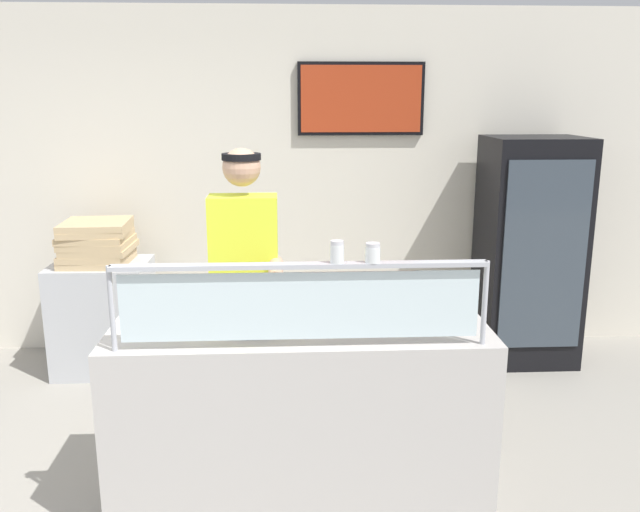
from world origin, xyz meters
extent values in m
plane|color=gray|center=(0.92, 1.00, 0.00)|extent=(12.00, 12.00, 0.00)
cube|color=silver|center=(0.92, 2.60, 1.35)|extent=(6.23, 0.08, 2.70)
cube|color=black|center=(1.44, 2.53, 2.01)|extent=(0.98, 0.04, 0.55)
cube|color=#B23819|center=(1.44, 2.51, 2.01)|extent=(0.93, 0.01, 0.50)
cube|color=#BCB7B2|center=(0.92, 0.33, 0.47)|extent=(1.83, 0.66, 0.95)
cylinder|color=#B2B5BC|center=(0.10, 0.06, 1.14)|extent=(0.02, 0.02, 0.39)
cylinder|color=#B2B5BC|center=(1.73, 0.06, 1.14)|extent=(0.02, 0.02, 0.39)
cube|color=silver|center=(0.92, 0.06, 1.14)|extent=(1.57, 0.01, 0.31)
cube|color=#B2B5BC|center=(0.92, 0.06, 1.33)|extent=(1.63, 0.06, 0.02)
cylinder|color=#9EA0A8|center=(0.70, 0.40, 0.96)|extent=(0.49, 0.49, 0.01)
cylinder|color=tan|center=(0.70, 0.40, 0.97)|extent=(0.47, 0.47, 0.02)
cylinder|color=#D65B2D|center=(0.70, 0.40, 0.98)|extent=(0.41, 0.41, 0.01)
cube|color=#ADAFB7|center=(0.70, 0.38, 0.99)|extent=(0.13, 0.29, 0.01)
cylinder|color=white|center=(1.07, 0.06, 1.38)|extent=(0.06, 0.06, 0.08)
cylinder|color=white|center=(1.07, 0.06, 1.36)|extent=(0.05, 0.05, 0.05)
cylinder|color=silver|center=(1.07, 0.06, 1.42)|extent=(0.06, 0.06, 0.02)
cylinder|color=white|center=(1.23, 0.06, 1.37)|extent=(0.07, 0.07, 0.07)
cylinder|color=red|center=(1.23, 0.06, 1.36)|extent=(0.06, 0.06, 0.04)
cylinder|color=silver|center=(1.23, 0.06, 1.41)|extent=(0.06, 0.06, 0.02)
cylinder|color=#23232D|center=(0.51, 0.93, 0.47)|extent=(0.13, 0.13, 0.95)
cylinder|color=#23232D|center=(0.73, 0.93, 0.47)|extent=(0.13, 0.13, 0.95)
cube|color=#D8EA33|center=(0.62, 0.93, 1.23)|extent=(0.38, 0.21, 0.55)
sphere|color=tan|center=(0.62, 0.93, 1.66)|extent=(0.21, 0.21, 0.21)
cylinder|color=black|center=(0.62, 0.93, 1.71)|extent=(0.21, 0.21, 0.04)
cylinder|color=tan|center=(0.80, 0.71, 1.13)|extent=(0.08, 0.34, 0.08)
cube|color=black|center=(2.72, 2.16, 0.87)|extent=(0.72, 0.60, 1.74)
cube|color=#38424C|center=(2.72, 1.85, 0.90)|extent=(0.62, 0.02, 1.39)
cylinder|color=green|center=(2.50, 1.96, 0.96)|extent=(0.06, 0.06, 0.20)
cylinder|color=blue|center=(2.61, 1.96, 0.96)|extent=(0.06, 0.06, 0.20)
cylinder|color=blue|center=(2.72, 1.96, 0.96)|extent=(0.06, 0.06, 0.20)
cylinder|color=blue|center=(2.82, 1.96, 0.96)|extent=(0.06, 0.06, 0.20)
cylinder|color=red|center=(2.93, 1.96, 0.96)|extent=(0.06, 0.06, 0.20)
cube|color=#B7BABF|center=(-0.52, 2.11, 0.42)|extent=(0.70, 0.55, 0.83)
cube|color=tan|center=(-0.54, 2.11, 0.85)|extent=(0.48, 0.48, 0.04)
cube|color=tan|center=(-0.54, 2.11, 0.90)|extent=(0.47, 0.47, 0.04)
cube|color=tan|center=(-0.51, 2.11, 0.94)|extent=(0.48, 0.48, 0.04)
cube|color=tan|center=(-0.53, 2.11, 0.99)|extent=(0.48, 0.48, 0.05)
cube|color=tan|center=(-0.54, 2.11, 1.03)|extent=(0.47, 0.47, 0.04)
cube|color=tan|center=(-0.53, 2.11, 1.08)|extent=(0.49, 0.49, 0.04)
cube|color=tan|center=(-0.53, 2.11, 1.12)|extent=(0.48, 0.48, 0.04)
camera|label=1|loc=(0.86, -2.69, 2.04)|focal=37.11mm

